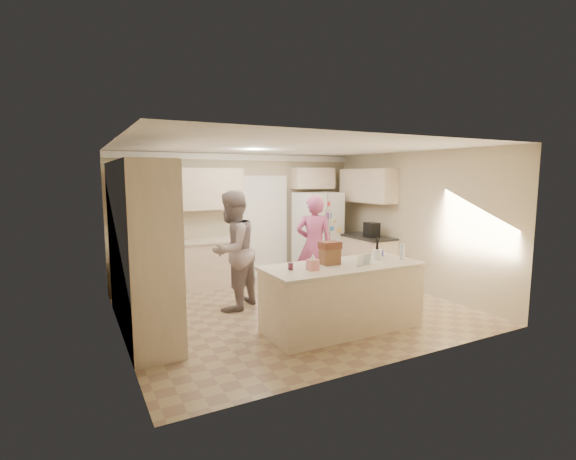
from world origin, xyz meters
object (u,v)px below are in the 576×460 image
coffee_maker (372,230)px  dollhouse_body (330,256)px  teen_boy (232,250)px  refrigerator (318,234)px  island_base (342,298)px  tissue_box (313,265)px  utensil_crock (377,255)px  teen_girl (314,245)px

coffee_maker → dollhouse_body: (-2.20, -1.80, -0.03)m
coffee_maker → teen_boy: bearing=-174.0°
refrigerator → island_base: 3.26m
tissue_box → refrigerator: bearing=57.1°
dollhouse_body → teen_boy: teen_boy is taller
coffee_maker → island_base: bearing=-137.2°
island_base → tissue_box: 0.79m
teen_boy → dollhouse_body: bearing=84.2°
utensil_crock → teen_boy: teen_boy is taller
refrigerator → tissue_box: size_ratio=12.86×
coffee_maker → tissue_box: bearing=-142.4°
refrigerator → teen_girl: teen_girl is taller
coffee_maker → utensil_crock: (-1.40, -1.85, -0.07)m
dollhouse_body → teen_boy: 1.73m
teen_boy → teen_girl: 1.62m
island_base → dollhouse_body: (-0.15, 0.10, 0.60)m
dollhouse_body → teen_girl: size_ratio=0.14×
refrigerator → tissue_box: bearing=-127.4°
teen_girl → utensil_crock: bearing=127.6°
coffee_maker → tissue_box: 3.28m
refrigerator → teen_boy: 2.79m
coffee_maker → island_base: size_ratio=0.14×
dollhouse_body → teen_girl: (0.71, 1.59, -0.13)m
teen_girl → tissue_box: bearing=92.7°
coffee_maker → tissue_box: size_ratio=2.14×
refrigerator → island_base: (-1.40, -2.91, -0.46)m
utensil_crock → teen_boy: size_ratio=0.08×
dollhouse_body → teen_boy: (-0.90, 1.47, -0.07)m
coffee_maker → tissue_box: (-2.60, -2.00, -0.07)m
island_base → teen_boy: size_ratio=1.14×
refrigerator → coffee_maker: (0.65, -1.01, 0.17)m
island_base → utensil_crock: utensil_crock is taller
refrigerator → teen_girl: 1.48m
tissue_box → teen_girl: bearing=58.1°
tissue_box → dollhouse_body: (0.40, 0.20, 0.04)m
teen_girl → coffee_maker: bearing=-137.3°
refrigerator → island_base: size_ratio=0.82×
dollhouse_body → island_base: bearing=-33.7°
island_base → teen_girl: bearing=71.5°
island_base → teen_girl: size_ratio=1.22×
utensil_crock → dollhouse_body: 0.80m
coffee_maker → teen_girl: teen_girl is taller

